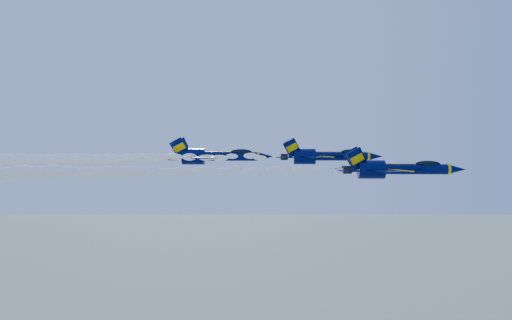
{
  "coord_description": "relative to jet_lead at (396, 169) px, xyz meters",
  "views": [
    {
      "loc": [
        3.97,
        -83.75,
        156.04
      ],
      "look_at": [
        0.85,
        -5.61,
        152.37
      ],
      "focal_mm": 35.0,
      "sensor_mm": 36.0,
      "label": 1
    }
  ],
  "objects": [
    {
      "name": "jet_lead",
      "position": [
        0.0,
        0.0,
        0.0
      ],
      "size": [
        16.77,
        13.75,
        6.23
      ],
      "color": "#000736"
    },
    {
      "name": "smoke_trail_jet_third",
      "position": [
        -60.4,
        16.29,
        0.57
      ],
      "size": [
        51.37,
        2.43,
        2.19
      ],
      "primitive_type": "ellipsoid",
      "color": "white"
    },
    {
      "name": "jet_third",
      "position": [
        -27.04,
        16.29,
        1.07
      ],
      "size": [
        17.96,
        14.73,
        6.67
      ],
      "color": "#000736"
    },
    {
      "name": "smoke_trail_jet_lead",
      "position": [
        -32.85,
        -0.0,
        -0.49
      ],
      "size": [
        51.37,
        2.27,
        2.04
      ],
      "primitive_type": "ellipsoid",
      "color": "white"
    },
    {
      "name": "jet_second",
      "position": [
        -8.59,
        11.33,
        1.3
      ],
      "size": [
        16.32,
        13.38,
        6.06
      ],
      "color": "#000736"
    },
    {
      "name": "smoke_trail_jet_second",
      "position": [
        -41.25,
        11.33,
        0.82
      ],
      "size": [
        51.37,
        2.21,
        1.99
      ],
      "primitive_type": "ellipsoid",
      "color": "white"
    }
  ]
}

